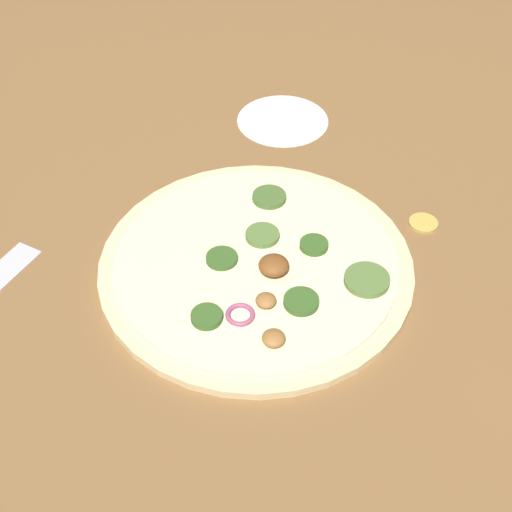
# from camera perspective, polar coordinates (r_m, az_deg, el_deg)

# --- Properties ---
(ground_plane) EXTENTS (3.00, 3.00, 0.00)m
(ground_plane) POSITION_cam_1_polar(r_m,az_deg,el_deg) (0.85, 0.00, -0.98)
(ground_plane) COLOR brown
(pizza) EXTENTS (0.37, 0.37, 0.03)m
(pizza) POSITION_cam_1_polar(r_m,az_deg,el_deg) (0.85, 0.13, -0.68)
(pizza) COLOR beige
(pizza) RESTS_ON ground_plane
(loose_cap) EXTENTS (0.04, 0.04, 0.01)m
(loose_cap) POSITION_cam_1_polar(r_m,az_deg,el_deg) (0.93, 13.26, 2.67)
(loose_cap) COLOR gold
(loose_cap) RESTS_ON ground_plane
(flour_patch) EXTENTS (0.14, 0.14, 0.00)m
(flour_patch) POSITION_cam_1_polar(r_m,az_deg,el_deg) (1.09, 2.15, 10.80)
(flour_patch) COLOR white
(flour_patch) RESTS_ON ground_plane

